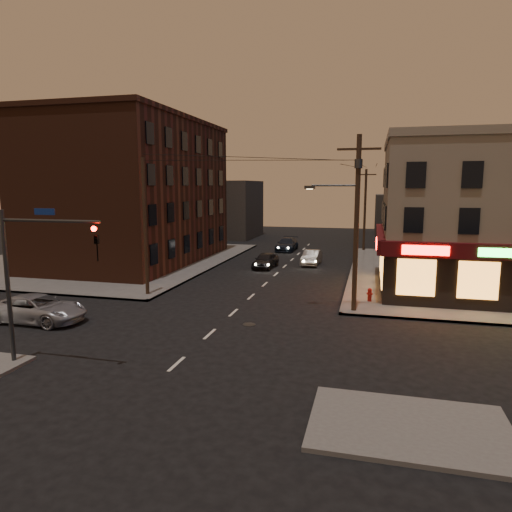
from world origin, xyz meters
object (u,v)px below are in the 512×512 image
(sedan_near, at_px, (266,260))
(sedan_far, at_px, (287,244))
(suv_cross, at_px, (38,309))
(fire_hydrant, at_px, (370,294))
(sedan_mid, at_px, (312,257))

(sedan_near, relative_size, sedan_far, 0.82)
(suv_cross, height_order, sedan_near, suv_cross)
(sedan_near, height_order, fire_hydrant, sedan_near)
(suv_cross, relative_size, fire_hydrant, 6.25)
(sedan_mid, distance_m, fire_hydrant, 14.43)
(sedan_near, height_order, sedan_mid, sedan_near)
(sedan_mid, relative_size, sedan_far, 0.83)
(sedan_mid, relative_size, fire_hydrant, 4.89)
(suv_cross, bearing_deg, sedan_near, -22.47)
(fire_hydrant, bearing_deg, sedan_near, 130.97)
(sedan_mid, distance_m, sedan_far, 9.49)
(sedan_near, bearing_deg, suv_cross, -109.26)
(fire_hydrant, bearing_deg, sedan_mid, 112.03)
(sedan_near, relative_size, fire_hydrant, 4.83)
(sedan_mid, bearing_deg, sedan_near, -141.17)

